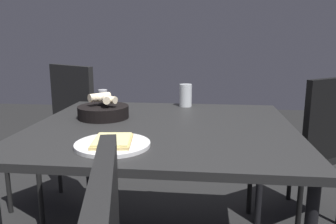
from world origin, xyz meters
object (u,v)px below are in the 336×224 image
at_px(dining_table, 162,137).
at_px(chair_near, 59,129).
at_px(beer_glass, 186,97).
at_px(chair_spare, 310,142).
at_px(pepper_shaker, 103,98).
at_px(pizza_plate, 113,143).
at_px(bread_basket, 103,110).

relative_size(dining_table, chair_near, 1.24).
bearing_deg(chair_near, beer_glass, 171.40).
xyz_separation_m(chair_near, chair_spare, (-1.56, 0.08, -0.01)).
relative_size(dining_table, pepper_shaker, 12.85).
relative_size(beer_glass, chair_near, 0.14).
distance_m(dining_table, pepper_shaker, 0.60).
relative_size(dining_table, chair_spare, 1.28).
xyz_separation_m(pizza_plate, bread_basket, (0.17, -0.44, 0.03)).
height_order(beer_glass, pepper_shaker, beer_glass).
height_order(pizza_plate, pepper_shaker, pepper_shaker).
relative_size(dining_table, bread_basket, 4.73).
bearing_deg(chair_spare, beer_glass, 3.67).
bearing_deg(beer_glass, chair_near, -8.60).
bearing_deg(pepper_shaker, dining_table, 133.17).
relative_size(bread_basket, chair_spare, 0.27).
bearing_deg(beer_glass, bread_basket, 40.86).
height_order(dining_table, bread_basket, bread_basket).
relative_size(bread_basket, chair_near, 0.26).
relative_size(pizza_plate, chair_near, 0.29).
distance_m(pizza_plate, bread_basket, 0.47).
height_order(dining_table, beer_glass, beer_glass).
distance_m(chair_near, chair_spare, 1.56).
height_order(dining_table, pizza_plate, pizza_plate).
relative_size(bread_basket, pepper_shaker, 2.72).
distance_m(pizza_plate, pepper_shaker, 0.80).
xyz_separation_m(beer_glass, pepper_shaker, (0.48, 0.02, -0.02)).
distance_m(bread_basket, chair_near, 0.68).
bearing_deg(bread_basket, beer_glass, -139.14).
xyz_separation_m(bread_basket, chair_near, (0.44, -0.46, -0.24)).
bearing_deg(chair_near, bread_basket, 134.02).
distance_m(dining_table, chair_spare, 0.96).
height_order(bread_basket, chair_near, chair_near).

